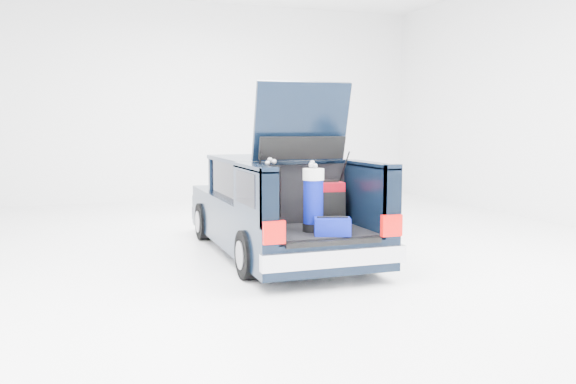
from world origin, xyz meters
name	(u,v)px	position (x,y,z in m)	size (l,w,h in m)	color
ground	(277,253)	(0.00, 0.00, 0.00)	(14.00, 14.00, 0.00)	white
car	(275,208)	(0.00, 0.11, 0.67)	(1.87, 4.65, 2.47)	black
red_suitcase	(330,203)	(0.40, -1.09, 0.88)	(0.38, 0.28, 0.59)	maroon
black_golf_bag	(271,198)	(-0.50, -1.30, 1.01)	(0.35, 0.41, 0.91)	black
blue_golf_bag	(313,199)	(-0.04, -1.58, 1.00)	(0.35, 0.35, 0.89)	black
blue_duffel	(332,226)	(0.08, -1.90, 0.70)	(0.50, 0.41, 0.23)	#050D76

